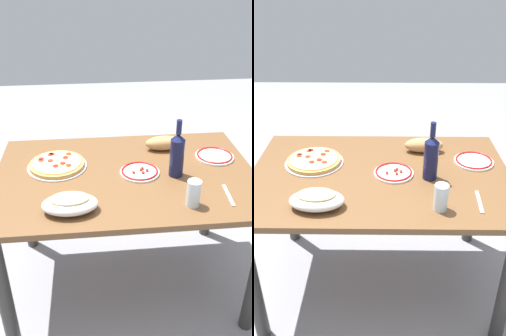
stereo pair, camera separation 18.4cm
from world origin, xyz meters
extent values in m
plane|color=gray|center=(0.00, 0.00, 0.00)|extent=(8.00, 8.00, 0.00)
cube|color=brown|center=(0.00, 0.00, 0.73)|extent=(1.30, 0.88, 0.03)
cylinder|color=#33302D|center=(-0.59, -0.38, 0.36)|extent=(0.07, 0.07, 0.71)
cylinder|color=#33302D|center=(0.59, -0.38, 0.36)|extent=(0.07, 0.07, 0.71)
cylinder|color=#B7B7BC|center=(0.35, -0.10, 0.75)|extent=(0.31, 0.31, 0.01)
cylinder|color=tan|center=(0.35, -0.10, 0.76)|extent=(0.28, 0.28, 0.02)
cylinder|color=#EACC75|center=(0.35, -0.10, 0.77)|extent=(0.25, 0.25, 0.01)
cylinder|color=maroon|center=(0.38, -0.19, 0.78)|extent=(0.03, 0.03, 0.00)
cylinder|color=#B22D1E|center=(0.29, -0.18, 0.78)|extent=(0.03, 0.03, 0.00)
cylinder|color=#B22D1E|center=(0.29, -0.05, 0.78)|extent=(0.03, 0.03, 0.00)
cylinder|color=maroon|center=(0.32, -0.08, 0.78)|extent=(0.03, 0.03, 0.00)
cylinder|color=maroon|center=(0.35, -0.05, 0.78)|extent=(0.03, 0.03, 0.00)
cylinder|color=#B22D1E|center=(0.43, -0.14, 0.78)|extent=(0.03, 0.03, 0.00)
cylinder|color=#B22D1E|center=(0.39, -0.18, 0.78)|extent=(0.03, 0.03, 0.00)
cylinder|color=#B22D1E|center=(0.38, -0.11, 0.78)|extent=(0.03, 0.03, 0.00)
cylinder|color=maroon|center=(0.30, -0.14, 0.78)|extent=(0.03, 0.03, 0.00)
cylinder|color=#B22D1E|center=(0.43, -0.12, 0.78)|extent=(0.03, 0.03, 0.00)
ellipsoid|color=white|center=(0.27, 0.29, 0.78)|extent=(0.24, 0.15, 0.07)
ellipsoid|color=#AD2819|center=(0.27, 0.29, 0.79)|extent=(0.20, 0.12, 0.03)
ellipsoid|color=#EFD684|center=(0.27, 0.29, 0.81)|extent=(0.17, 0.10, 0.02)
cylinder|color=#141942|center=(-0.24, 0.04, 0.84)|extent=(0.07, 0.07, 0.19)
cone|color=#141942|center=(-0.24, 0.04, 0.95)|extent=(0.07, 0.07, 0.03)
cylinder|color=#141942|center=(-0.24, 0.04, 1.00)|extent=(0.03, 0.03, 0.07)
cylinder|color=silver|center=(-0.26, 0.30, 0.80)|extent=(0.06, 0.06, 0.12)
cylinder|color=white|center=(-0.49, -0.12, 0.75)|extent=(0.21, 0.21, 0.01)
torus|color=red|center=(-0.49, -0.12, 0.76)|extent=(0.19, 0.19, 0.01)
cylinder|color=white|center=(-0.07, 0.01, 0.75)|extent=(0.20, 0.20, 0.01)
torus|color=red|center=(-0.07, 0.01, 0.76)|extent=(0.18, 0.18, 0.01)
cube|color=#AD2819|center=(-0.08, 0.03, 0.76)|extent=(0.01, 0.01, 0.01)
cube|color=#AD2819|center=(-0.08, 0.00, 0.76)|extent=(0.01, 0.01, 0.01)
cube|color=#AD2819|center=(-0.09, -0.01, 0.76)|extent=(0.01, 0.01, 0.01)
cube|color=#AD2819|center=(-0.11, 0.01, 0.76)|extent=(0.01, 0.01, 0.01)
cube|color=#AD2819|center=(-0.04, 0.02, 0.76)|extent=(0.01, 0.01, 0.01)
ellipsoid|color=tan|center=(-0.24, -0.24, 0.78)|extent=(0.21, 0.09, 0.08)
cube|color=#B7B7BC|center=(-0.44, 0.25, 0.75)|extent=(0.03, 0.17, 0.00)
camera|label=1|loc=(0.16, 1.59, 1.69)|focal=39.52mm
camera|label=2|loc=(-0.02, 1.60, 1.69)|focal=39.52mm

